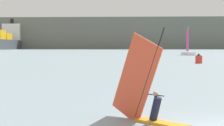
% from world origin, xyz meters
% --- Properties ---
extents(windsurfer, '(2.99, 3.44, 4.13)m').
position_xyz_m(windsurfer, '(-2.74, 1.05, 1.04)').
color(windsurfer, orange).
rests_on(windsurfer, ground_plane).
extents(distant_headland, '(638.19, 515.27, 41.11)m').
position_xyz_m(distant_headland, '(-43.39, 715.07, 20.55)').
color(distant_headland, '#60665B').
rests_on(distant_headland, ground_plane).
extents(channel_buoy, '(1.30, 1.30, 1.92)m').
position_xyz_m(channel_buoy, '(13.48, 57.25, 0.85)').
color(channel_buoy, red).
rests_on(channel_buoy, ground_plane).
extents(small_sailboat, '(3.42, 9.99, 10.65)m').
position_xyz_m(small_sailboat, '(26.88, 126.72, 0.89)').
color(small_sailboat, white).
rests_on(small_sailboat, ground_plane).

